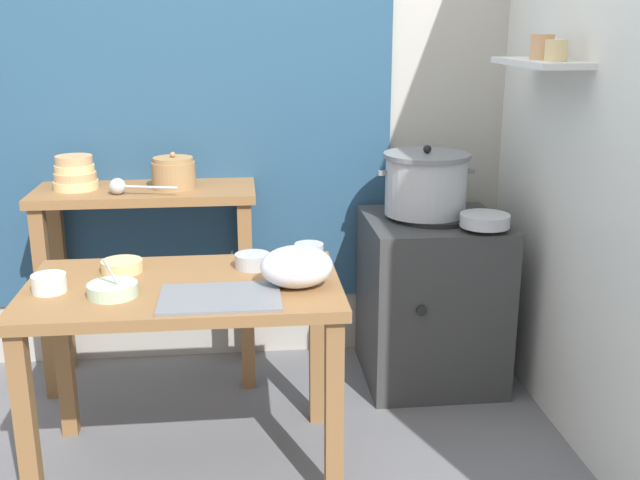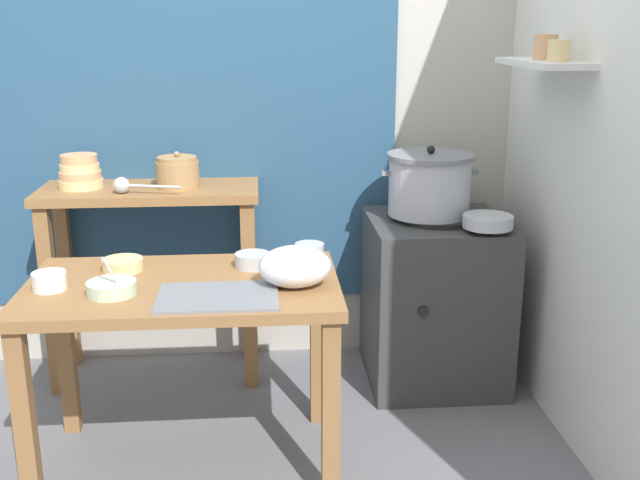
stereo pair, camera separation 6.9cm
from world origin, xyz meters
The scene contains 18 objects.
ground_plane centered at (0.00, 0.00, 0.00)m, with size 9.00×9.00×0.00m, color slate.
wall_back centered at (0.08, 1.10, 1.30)m, with size 4.40×0.12×2.60m.
wall_right centered at (1.40, 0.20, 1.30)m, with size 0.30×3.20×2.60m.
prep_table centered at (-0.12, 0.06, 0.61)m, with size 1.10×0.66×0.72m.
back_shelf_table centered at (-0.33, 0.83, 0.68)m, with size 0.96×0.40×0.90m.
stove_block centered at (0.94, 0.70, 0.38)m, with size 0.60×0.61×0.78m.
steamer_pot centered at (0.90, 0.72, 0.92)m, with size 0.43×0.38×0.31m.
clay_pot centered at (-0.20, 0.83, 0.97)m, with size 0.19×0.19×0.16m.
bowl_stack_enamel centered at (-0.62, 0.85, 0.97)m, with size 0.19×0.19×0.15m.
ladle centered at (-0.41, 0.72, 0.94)m, with size 0.29×0.10×0.07m.
serving_tray centered at (0.01, -0.11, 0.72)m, with size 0.40×0.28×0.01m, color slate.
plastic_bag centered at (0.28, -0.01, 0.79)m, with size 0.25×0.20×0.14m, color white.
wide_pan centered at (1.10, 0.48, 0.81)m, with size 0.21×0.21×0.05m, color #B7BABF.
prep_bowl_0 centered at (-0.35, 0.22, 0.74)m, with size 0.15×0.15×0.04m.
prep_bowl_1 centered at (-0.56, 0.02, 0.75)m, with size 0.12×0.12×0.06m.
prep_bowl_2 centered at (0.13, 0.22, 0.75)m, with size 0.13×0.13×0.05m.
prep_bowl_3 centered at (-0.34, -0.04, 0.74)m, with size 0.17×0.17×0.14m.
prep_bowl_4 centered at (0.35, 0.29, 0.75)m, with size 0.11×0.11×0.06m.
Camera 1 is at (0.09, -2.47, 1.60)m, focal length 42.36 mm.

